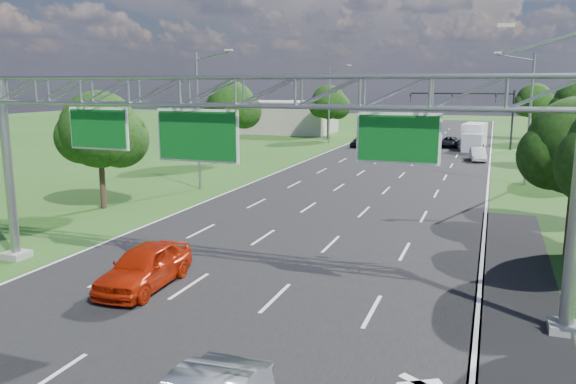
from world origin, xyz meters
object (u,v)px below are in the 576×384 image
at_px(red_coupe, 145,266).
at_px(box_truck, 474,137).
at_px(traffic_signal, 482,106).
at_px(sign_gantry, 242,109).

xyz_separation_m(red_coupe, box_truck, (10.20, 53.52, 0.62)).
xyz_separation_m(traffic_signal, red_coupe, (-10.86, -54.13, -4.33)).
bearing_deg(sign_gantry, box_truck, 82.93).
bearing_deg(traffic_signal, sign_gantry, -97.68).
height_order(traffic_signal, box_truck, traffic_signal).
xyz_separation_m(sign_gantry, box_truck, (6.49, 52.39, -5.43)).
height_order(traffic_signal, red_coupe, traffic_signal).
distance_m(sign_gantry, box_truck, 53.07).
xyz_separation_m(sign_gantry, traffic_signal, (7.15, 53.00, -1.72)).
height_order(red_coupe, box_truck, box_truck).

